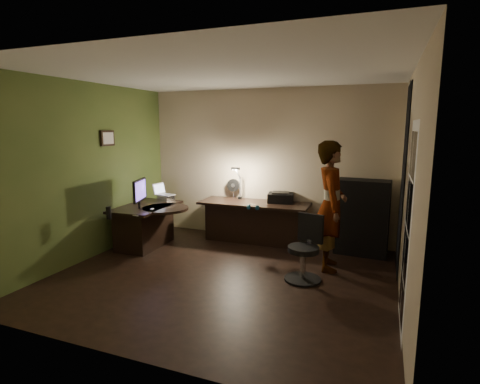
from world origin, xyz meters
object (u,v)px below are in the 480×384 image
(office_chair, at_px, (303,249))
(person, at_px, (331,206))
(cabinet, at_px, (362,217))
(monitor, at_px, (139,199))
(desk_right, at_px, (254,222))
(desk_left, at_px, (147,226))

(office_chair, height_order, person, person)
(cabinet, distance_m, person, 0.96)
(monitor, bearing_deg, desk_right, 16.93)
(cabinet, relative_size, office_chair, 1.38)
(desk_left, xyz_separation_m, person, (3.05, 0.11, 0.57))
(desk_left, bearing_deg, cabinet, 13.58)
(desk_right, relative_size, cabinet, 1.59)
(office_chair, relative_size, person, 0.48)
(office_chair, bearing_deg, person, 81.11)
(desk_left, xyz_separation_m, office_chair, (2.80, -0.47, 0.08))
(monitor, relative_size, person, 0.30)
(cabinet, bearing_deg, desk_left, -161.28)
(desk_right, distance_m, monitor, 2.01)
(desk_right, xyz_separation_m, monitor, (-1.60, -1.11, 0.52))
(desk_right, distance_m, office_chair, 1.79)
(office_chair, bearing_deg, desk_right, 145.34)
(desk_right, distance_m, cabinet, 1.83)
(desk_right, height_order, person, person)
(desk_left, height_order, desk_right, desk_right)
(cabinet, height_order, monitor, cabinet)
(person, bearing_deg, office_chair, 145.07)
(monitor, height_order, office_chair, monitor)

